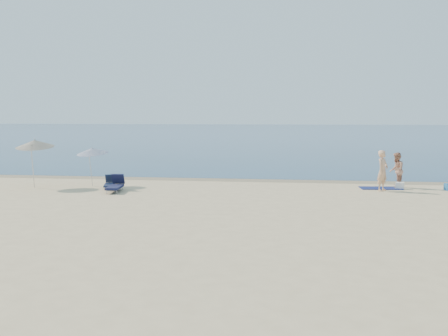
% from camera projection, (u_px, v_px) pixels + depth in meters
% --- Properties ---
extents(ground, '(160.00, 160.00, 0.00)m').
position_uv_depth(ground, '(261.00, 289.00, 11.89)').
color(ground, '#D2BA8C').
rests_on(ground, ground).
extents(sea, '(240.00, 160.00, 0.01)m').
position_uv_depth(sea, '(302.00, 132.00, 110.37)').
color(sea, navy).
rests_on(sea, ground).
extents(wet_sand_strip, '(240.00, 1.60, 0.00)m').
position_uv_depth(wet_sand_strip, '(289.00, 181.00, 31.00)').
color(wet_sand_strip, '#847254').
rests_on(wet_sand_strip, ground).
extents(person_left, '(0.78, 0.85, 1.96)m').
position_uv_depth(person_left, '(383.00, 171.00, 26.90)').
color(person_left, tan).
rests_on(person_left, ground).
extents(person_right, '(0.86, 1.00, 1.77)m').
position_uv_depth(person_right, '(396.00, 170.00, 28.10)').
color(person_right, tan).
rests_on(person_right, ground).
extents(beach_towel, '(2.11, 1.31, 0.03)m').
position_uv_depth(beach_towel, '(381.00, 188.00, 27.87)').
color(beach_towel, '#0F194F').
rests_on(beach_towel, ground).
extents(white_bag, '(0.47, 0.43, 0.33)m').
position_uv_depth(white_bag, '(400.00, 186.00, 27.63)').
color(white_bag, white).
rests_on(white_bag, ground).
extents(umbrella_near, '(1.95, 1.97, 2.11)m').
position_uv_depth(umbrella_near, '(92.00, 151.00, 28.77)').
color(umbrella_near, silver).
rests_on(umbrella_near, ground).
extents(umbrella_far, '(2.11, 2.13, 2.56)m').
position_uv_depth(umbrella_far, '(35.00, 144.00, 28.14)').
color(umbrella_far, silver).
rests_on(umbrella_far, ground).
extents(lounger_left, '(0.87, 1.57, 0.66)m').
position_uv_depth(lounger_left, '(110.00, 184.00, 27.81)').
color(lounger_left, '#16203D').
rests_on(lounger_left, ground).
extents(lounger_right, '(0.81, 1.86, 0.80)m').
position_uv_depth(lounger_right, '(115.00, 186.00, 26.72)').
color(lounger_right, '#151839').
rests_on(lounger_right, ground).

